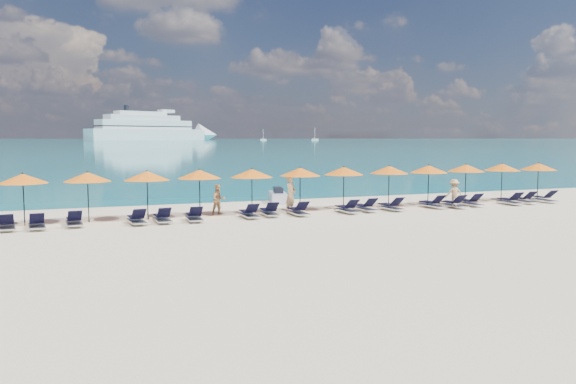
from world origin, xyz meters
name	(u,v)px	position (x,y,z in m)	size (l,w,h in m)	color
ground	(313,227)	(0.00, 0.00, 0.00)	(1400.00, 1400.00, 0.00)	beige
sea	(90,140)	(0.00, 660.00, 0.01)	(1600.00, 1300.00, 0.01)	#1FA9B2
cruise_ship	(159,130)	(65.96, 566.20, 10.70)	(145.03, 79.85, 41.13)	silver
sailboat_near	(263,139)	(160.15, 509.83, 1.15)	(6.10, 2.03, 11.19)	silver
sailboat_far	(315,139)	(206.54, 488.28, 1.28)	(6.80, 2.27, 12.47)	silver
jetski	(278,196)	(1.58, 8.99, 0.35)	(1.38, 2.49, 0.84)	silver
beachgoer_a	(291,195)	(0.61, 4.27, 0.93)	(0.68, 0.45, 1.87)	tan
beachgoer_b	(219,200)	(-2.87, 4.96, 0.74)	(0.72, 0.41, 1.48)	tan
beachgoer_c	(454,193)	(9.75, 3.54, 0.76)	(0.98, 0.45, 1.51)	tan
umbrella_2	(23,179)	(-11.43, 4.55, 2.02)	(2.10, 2.10, 2.28)	black
umbrella_3	(87,177)	(-8.84, 4.64, 2.02)	(2.10, 2.10, 2.28)	black
umbrella_4	(147,176)	(-6.28, 4.52, 2.02)	(2.10, 2.10, 2.28)	black
umbrella_5	(199,174)	(-3.83, 4.78, 2.02)	(2.10, 2.10, 2.28)	black
umbrella_6	(252,173)	(-1.30, 4.57, 2.02)	(2.10, 2.10, 2.28)	black
umbrella_7	(300,172)	(1.28, 4.70, 2.02)	(2.10, 2.10, 2.28)	black
umbrella_8	(344,171)	(3.72, 4.70, 2.02)	(2.10, 2.10, 2.28)	black
umbrella_9	(389,170)	(6.43, 4.74, 2.02)	(2.10, 2.10, 2.28)	black
umbrella_10	(429,169)	(8.79, 4.56, 2.02)	(2.10, 2.10, 2.28)	black
umbrella_11	(466,168)	(11.41, 4.74, 2.02)	(2.10, 2.10, 2.28)	black
umbrella_12	(502,167)	(13.95, 4.74, 2.02)	(2.10, 2.10, 2.28)	black
umbrella_13	(538,167)	(16.42, 4.51, 2.02)	(2.10, 2.10, 2.28)	black
lounger_3	(7,225)	(-11.99, 3.43, 0.24)	(0.78, 1.75, 0.66)	silver
lounger_4	(37,224)	(-10.87, 3.33, 0.24)	(0.79, 1.75, 0.66)	silver
lounger_5	(74,221)	(-9.43, 3.61, 0.24)	(0.75, 1.74, 0.66)	silver
lounger_6	(137,219)	(-6.90, 3.26, 0.24)	(0.78, 1.75, 0.66)	silver
lounger_7	(162,218)	(-5.79, 3.32, 0.24)	(0.67, 1.72, 0.66)	silver
lounger_8	(194,216)	(-4.40, 3.22, 0.24)	(0.68, 1.72, 0.66)	silver
lounger_9	(249,213)	(-1.80, 3.36, 0.24)	(0.63, 1.70, 0.66)	silver
lounger_10	(269,211)	(-0.73, 3.61, 0.24)	(0.72, 1.73, 0.66)	silver
lounger_11	(298,211)	(0.65, 3.38, 0.24)	(0.67, 1.72, 0.66)	silver
lounger_12	(347,209)	(3.24, 3.32, 0.24)	(0.71, 1.73, 0.66)	silver
lounger_13	(365,207)	(4.37, 3.55, 0.24)	(0.74, 1.74, 0.66)	silver
lounger_14	(391,206)	(5.79, 3.40, 0.24)	(0.78, 1.75, 0.66)	silver
lounger_15	(432,204)	(8.40, 3.56, 0.24)	(0.72, 1.73, 0.66)	silver
lounger_16	(453,204)	(9.45, 3.23, 0.24)	(0.73, 1.74, 0.66)	silver
lounger_17	(470,202)	(10.82, 3.55, 0.24)	(0.67, 1.72, 0.66)	silver
lounger_18	(510,201)	(13.35, 3.32, 0.24)	(0.76, 1.74, 0.66)	silver
lounger_19	(523,199)	(14.46, 3.52, 0.24)	(0.64, 1.71, 0.66)	silver
lounger_20	(543,198)	(15.96, 3.56, 0.24)	(0.64, 1.71, 0.66)	silver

